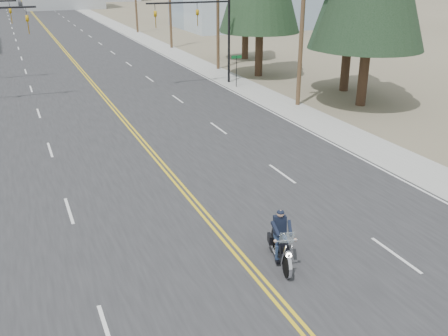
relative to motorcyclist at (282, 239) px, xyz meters
The scene contains 7 objects.
road 64.82m from the motorcyclist, 90.98° to the left, with size 20.00×200.00×0.01m, color #303033.
sidewalk_right 65.63m from the motorcyclist, 80.89° to the left, with size 3.00×200.00×0.01m, color #A5A5A0.
traffic_mast_right 28.22m from the motorcyclist, 73.64° to the left, with size 7.10×0.26×7.00m.
street_sign 26.64m from the motorcyclist, 68.65° to the left, with size 0.90×0.06×2.62m.
utility_pole_b 21.73m from the motorcyclist, 57.38° to the left, with size 2.20×0.30×11.50m.
utility_pole_c 35.05m from the motorcyclist, 70.85° to the left, with size 2.20×0.30×11.00m.
motorcyclist is the anchor object (origin of this frame).
Camera 1 is at (-6.39, -7.36, 9.32)m, focal length 40.00 mm.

